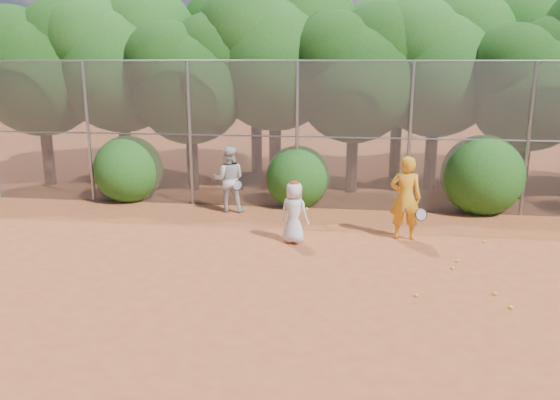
# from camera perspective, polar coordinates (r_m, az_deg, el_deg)

# --- Properties ---
(ground) EXTENTS (80.00, 80.00, 0.00)m
(ground) POSITION_cam_1_polar(r_m,az_deg,el_deg) (9.59, 4.02, -10.26)
(ground) COLOR #A34C24
(ground) RESTS_ON ground
(fence_back) EXTENTS (20.05, 0.09, 4.03)m
(fence_back) POSITION_cam_1_polar(r_m,az_deg,el_deg) (14.85, 5.19, 6.76)
(fence_back) COLOR gray
(fence_back) RESTS_ON ground
(tree_0) EXTENTS (4.38, 3.81, 6.00)m
(tree_0) POSITION_cam_1_polar(r_m,az_deg,el_deg) (19.48, -23.73, 12.96)
(tree_0) COLOR black
(tree_0) RESTS_ON ground
(tree_1) EXTENTS (4.64, 4.03, 6.35)m
(tree_1) POSITION_cam_1_polar(r_m,az_deg,el_deg) (18.79, -16.24, 14.28)
(tree_1) COLOR black
(tree_1) RESTS_ON ground
(tree_2) EXTENTS (3.99, 3.47, 5.47)m
(tree_2) POSITION_cam_1_polar(r_m,az_deg,el_deg) (17.28, -9.27, 12.77)
(tree_2) COLOR black
(tree_2) RESTS_ON ground
(tree_3) EXTENTS (4.89, 4.26, 6.70)m
(tree_3) POSITION_cam_1_polar(r_m,az_deg,el_deg) (17.73, -0.31, 15.61)
(tree_3) COLOR black
(tree_3) RESTS_ON ground
(tree_4) EXTENTS (4.19, 3.64, 5.73)m
(tree_4) POSITION_cam_1_polar(r_m,az_deg,el_deg) (16.96, 8.00, 13.38)
(tree_4) COLOR black
(tree_4) RESTS_ON ground
(tree_5) EXTENTS (4.51, 3.92, 6.17)m
(tree_5) POSITION_cam_1_polar(r_m,az_deg,el_deg) (17.94, 16.29, 13.93)
(tree_5) COLOR black
(tree_5) RESTS_ON ground
(tree_6) EXTENTS (3.86, 3.36, 5.29)m
(tree_6) POSITION_cam_1_polar(r_m,az_deg,el_deg) (17.51, 24.88, 11.31)
(tree_6) COLOR black
(tree_6) RESTS_ON ground
(tree_9) EXTENTS (4.83, 4.20, 6.62)m
(tree_9) POSITION_cam_1_polar(r_m,az_deg,el_deg) (21.30, -16.28, 14.67)
(tree_9) COLOR black
(tree_9) RESTS_ON ground
(tree_10) EXTENTS (5.15, 4.48, 7.06)m
(tree_10) POSITION_cam_1_polar(r_m,az_deg,el_deg) (20.07, -2.35, 16.10)
(tree_10) COLOR black
(tree_10) RESTS_ON ground
(tree_11) EXTENTS (4.64, 4.03, 6.35)m
(tree_11) POSITION_cam_1_polar(r_m,az_deg,el_deg) (19.42, 12.61, 14.47)
(tree_11) COLOR black
(tree_11) RESTS_ON ground
(tree_12) EXTENTS (5.02, 4.37, 6.88)m
(tree_12) POSITION_cam_1_polar(r_m,az_deg,el_deg) (20.87, 25.34, 14.41)
(tree_12) COLOR black
(tree_12) RESTS_ON ground
(bush_0) EXTENTS (2.00, 2.00, 2.00)m
(bush_0) POSITION_cam_1_polar(r_m,az_deg,el_deg) (16.63, -15.57, 3.42)
(bush_0) COLOR #194D13
(bush_0) RESTS_ON ground
(bush_1) EXTENTS (1.80, 1.80, 1.80)m
(bush_1) POSITION_cam_1_polar(r_m,az_deg,el_deg) (15.40, 1.87, 2.73)
(bush_1) COLOR #194D13
(bush_1) RESTS_ON ground
(bush_2) EXTENTS (2.20, 2.20, 2.20)m
(bush_2) POSITION_cam_1_polar(r_m,az_deg,el_deg) (15.69, 20.38, 2.79)
(bush_2) COLOR #194D13
(bush_2) RESTS_ON ground
(player_yellow) EXTENTS (0.87, 0.55, 1.94)m
(player_yellow) POSITION_cam_1_polar(r_m,az_deg,el_deg) (12.70, 12.97, 0.19)
(player_yellow) COLOR orange
(player_yellow) RESTS_ON ground
(player_teen) EXTENTS (0.81, 0.68, 1.43)m
(player_teen) POSITION_cam_1_polar(r_m,az_deg,el_deg) (12.19, 1.49, -1.28)
(player_teen) COLOR silver
(player_teen) RESTS_ON ground
(player_white) EXTENTS (0.94, 0.80, 1.78)m
(player_white) POSITION_cam_1_polar(r_m,az_deg,el_deg) (14.81, -5.36, 2.17)
(player_white) COLOR silver
(player_white) RESTS_ON ground
(ball_0) EXTENTS (0.07, 0.07, 0.07)m
(ball_0) POSITION_cam_1_polar(r_m,az_deg,el_deg) (11.34, 17.57, -6.78)
(ball_0) COLOR #C6D426
(ball_0) RESTS_ON ground
(ball_1) EXTENTS (0.07, 0.07, 0.07)m
(ball_1) POSITION_cam_1_polar(r_m,az_deg,el_deg) (11.75, 18.00, -6.07)
(ball_1) COLOR #C6D426
(ball_1) RESTS_ON ground
(ball_2) EXTENTS (0.07, 0.07, 0.07)m
(ball_2) POSITION_cam_1_polar(r_m,az_deg,el_deg) (10.39, 21.55, -9.08)
(ball_2) COLOR #C6D426
(ball_2) RESTS_ON ground
(ball_3) EXTENTS (0.07, 0.07, 0.07)m
(ball_3) POSITION_cam_1_polar(r_m,az_deg,el_deg) (9.95, 22.98, -10.27)
(ball_3) COLOR #C6D426
(ball_3) RESTS_ON ground
(ball_4) EXTENTS (0.07, 0.07, 0.07)m
(ball_4) POSITION_cam_1_polar(r_m,az_deg,el_deg) (9.91, 14.05, -9.61)
(ball_4) COLOR #C6D426
(ball_4) RESTS_ON ground
(ball_5) EXTENTS (0.07, 0.07, 0.07)m
(ball_5) POSITION_cam_1_polar(r_m,az_deg,el_deg) (13.18, 20.56, -4.09)
(ball_5) COLOR #C6D426
(ball_5) RESTS_ON ground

